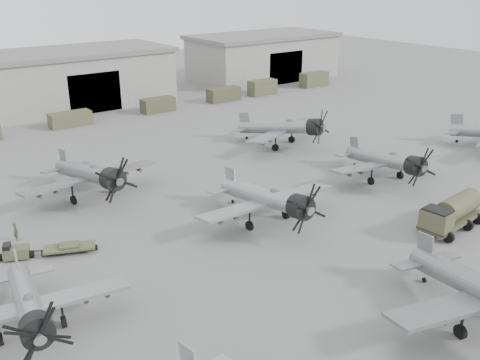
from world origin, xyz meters
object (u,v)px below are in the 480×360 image
Objects in this scene: aircraft_mid_0 at (29,305)px; aircraft_far_1 at (285,128)px; aircraft_mid_1 at (270,199)px; fuel_tanker at (452,211)px; ground_crew at (16,231)px; aircraft_far_0 at (92,175)px; aircraft_mid_2 at (388,161)px; tug_trailer at (37,250)px.

aircraft_far_1 is at bearing 36.15° from aircraft_mid_0.
fuel_tanker is at bearing -37.69° from aircraft_mid_1.
fuel_tanker reaches higher than ground_crew.
aircraft_mid_0 reaches higher than fuel_tanker.
ground_crew is (2.63, 13.05, -1.32)m from aircraft_mid_0.
aircraft_mid_2 is at bearing -33.50° from aircraft_far_0.
tug_trailer is (-17.45, 6.17, -1.86)m from aircraft_mid_1.
ground_crew is (-33.30, -5.83, -1.60)m from aircraft_far_1.
aircraft_mid_0 is at bearing -127.46° from aircraft_far_0.
aircraft_mid_1 is 21.90m from aircraft_far_1.
aircraft_mid_2 is at bearing 14.32° from aircraft_mid_0.
aircraft_far_1 is 1.83× the size of fuel_tanker.
aircraft_far_1 is 33.85m from ground_crew.
aircraft_far_0 reaches higher than tug_trailer.
aircraft_mid_2 is at bearing 61.54° from fuel_tanker.
ground_crew reaches higher than tug_trailer.
tug_trailer is at bearing 146.08° from fuel_tanker.
tug_trailer is 4.07× the size of ground_crew.
ground_crew is (-17.94, 9.78, -1.55)m from aircraft_mid_1.
aircraft_mid_1 is at bearing 2.93° from tug_trailer.
ground_crew is (-33.83, 9.29, -1.47)m from aircraft_mid_2.
aircraft_mid_1 is 15.08m from fuel_tanker.
aircraft_far_0 reaches higher than ground_crew.
aircraft_far_1 is 8.20× the size of ground_crew.
aircraft_mid_0 is 10.07m from tug_trailer.
aircraft_mid_2 is at bearing -106.98° from aircraft_far_1.
aircraft_far_0 reaches higher than aircraft_mid_0.
aircraft_mid_2 is 1.93× the size of tug_trailer.
aircraft_mid_0 is 1.80× the size of tug_trailer.
aircraft_far_0 is 11.27m from tug_trailer.
aircraft_far_0 is 1.86× the size of fuel_tanker.
aircraft_far_0 is 9.46m from ground_crew.
aircraft_mid_0 is 20.84m from aircraft_mid_1.
ground_crew is at bearing 175.62° from aircraft_mid_2.
fuel_tanker is (-4.26, -10.06, -0.72)m from aircraft_mid_2.
aircraft_far_1 is at bearing 76.07° from fuel_tanker.
aircraft_mid_2 is 0.94× the size of aircraft_far_0.
aircraft_mid_0 is 40.59m from aircraft_far_1.
aircraft_mid_1 is 15.90m from aircraft_mid_2.
ground_crew is (-8.24, -4.35, -1.61)m from aircraft_far_0.
aircraft_mid_1 is 0.97× the size of aircraft_far_0.
aircraft_far_0 is at bearing 68.15° from tug_trailer.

